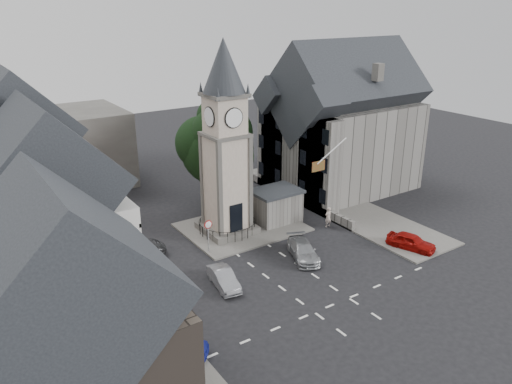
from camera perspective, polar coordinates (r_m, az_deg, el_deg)
ground at (r=37.62m, az=3.01°, el=-8.93°), size 120.00×120.00×0.00m
pavement_west at (r=37.72m, az=-18.47°, el=-9.88°), size 6.00×30.00×0.14m
pavement_east at (r=50.11m, az=8.59°, el=-1.19°), size 6.00×26.00×0.14m
central_island at (r=44.20m, az=-1.62°, el=-4.03°), size 10.00×8.00×0.16m
road_markings at (r=34.04m, az=8.68°, el=-12.66°), size 20.00×8.00×0.01m
clock_tower at (r=40.72m, az=-3.52°, el=5.80°), size 4.86×4.86×16.25m
stone_shelter at (r=44.93m, az=2.27°, el=-1.57°), size 4.30×3.30×3.08m
town_tree at (r=46.17m, az=-4.51°, el=6.11°), size 7.20×7.20×10.80m
warning_sign_post at (r=39.24m, az=-5.47°, el=-4.34°), size 0.70×0.19×2.85m
terrace_pink at (r=43.93m, az=-26.86°, el=2.58°), size 8.10×7.60×12.80m
terrace_cream at (r=36.35m, az=-25.03°, el=-0.61°), size 8.10×7.60×12.80m
terrace_tudor at (r=29.16m, az=-22.15°, el=-6.14°), size 8.10×7.60×12.00m
building_sw_stone at (r=21.78m, az=-20.32°, el=-18.35°), size 8.60×7.60×10.40m
backdrop_west at (r=56.51m, az=-24.73°, el=3.86°), size 20.00×10.00×8.00m
east_building at (r=52.66m, az=9.69°, el=6.92°), size 14.40×11.40×12.60m
east_boundary_wall at (r=49.67m, az=4.67°, el=-0.75°), size 0.40×16.00×0.90m
flagpole at (r=42.51m, az=8.66°, el=4.68°), size 3.68×0.10×2.74m
car_west_blue at (r=29.56m, az=-9.33°, el=-16.97°), size 4.04×3.67×1.33m
car_west_silver at (r=37.28m, az=-16.96°, el=-8.79°), size 4.87×1.84×1.59m
car_west_grey at (r=40.05m, az=-13.97°, el=-6.43°), size 5.70×3.71×1.46m
car_island_silver at (r=35.41m, az=-3.72°, el=-9.84°), size 1.84×3.88×1.23m
car_island_east at (r=39.14m, az=5.40°, el=-6.67°), size 3.34×4.77×1.28m
car_east_red at (r=42.17m, az=17.30°, el=-5.44°), size 2.78×4.18×1.32m
pedestrian at (r=44.56m, az=8.25°, el=-2.85°), size 0.69×0.47×1.85m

